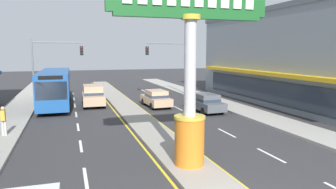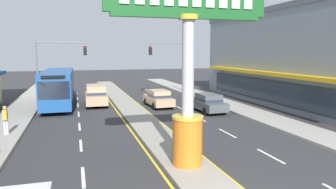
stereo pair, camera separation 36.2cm
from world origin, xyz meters
name	(u,v)px [view 1 (the left image)]	position (x,y,z in m)	size (l,w,h in m)	color
median_strip	(130,110)	(0.00, 18.00, 0.07)	(2.11, 52.00, 0.14)	gray
sidewalk_left	(7,123)	(-9.02, 16.00, 0.09)	(2.73, 60.00, 0.18)	#9E9B93
sidewalk_right	(236,108)	(9.02, 16.00, 0.09)	(2.73, 60.00, 0.18)	#9E9B93
lane_markings	(133,114)	(0.00, 16.65, 0.00)	(8.85, 52.00, 0.01)	silver
district_sign	(190,75)	(0.00, 4.57, 4.00)	(6.86, 1.34, 7.80)	orange
storefront_right	(298,57)	(15.77, 16.52, 4.49)	(8.22, 25.72, 8.98)	gray
traffic_light_left_side	(52,59)	(-6.29, 25.26, 4.25)	(4.86, 0.46, 6.20)	slate
traffic_light_right_side	(172,58)	(6.29, 25.52, 4.25)	(4.86, 0.46, 6.20)	slate
sedan_near_right_lane	(205,102)	(6.00, 15.87, 0.79)	(1.96, 4.36, 1.53)	#4C5156
suv_far_right_lane	(93,95)	(-2.70, 21.76, 0.98)	(2.06, 4.65, 1.90)	tan
bus_mid_left_lane	(55,86)	(-6.00, 22.76, 1.87)	(2.71, 11.24, 3.26)	#1E5199
sedan_far_left_oncoming	(156,98)	(2.71, 19.39, 0.79)	(1.99, 4.38, 1.53)	tan
pedestrian_near_kerb	(3,119)	(-8.49, 12.11, 1.14)	(0.28, 0.41, 1.69)	#B7B2AD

